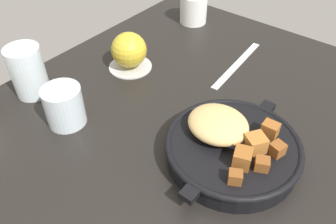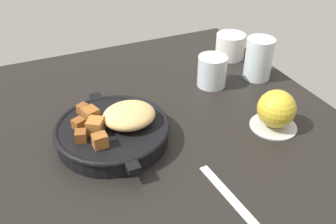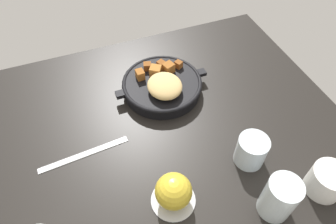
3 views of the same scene
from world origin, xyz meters
TOP-DOWN VIEW (x-y plane):
  - ground_plane at (0.00, 0.00)cm, footprint 94.28×77.88cm
  - cast_iron_skillet at (-2.17, -11.55)cm, footprint 27.72×23.41cm
  - saucer_plate at (7.29, 21.30)cm, footprint 10.15×10.15cm
  - red_apple at (7.29, 21.30)cm, footprint 8.16×8.16cm
  - butter_knife at (23.90, 2.08)cm, footprint 22.97×3.32cm
  - white_creamer_pitcher at (35.31, 23.19)cm, footprint 7.47×7.47cm
  - water_glass_short at (-14.06, 17.94)cm, footprint 7.38×7.38cm
  - water_glass_tall at (-12.67, 30.88)cm, footprint 7.10×7.10cm

SIDE VIEW (x-z plane):
  - ground_plane at x=0.00cm, z-range -2.40..0.00cm
  - butter_knife at x=23.90cm, z-range 0.00..0.36cm
  - saucer_plate at x=7.29cm, z-range 0.00..0.60cm
  - cast_iron_skillet at x=-2.17cm, z-range -0.98..6.59cm
  - white_creamer_pitcher at x=35.31cm, z-range 0.00..7.78cm
  - water_glass_short at x=-14.06cm, z-range 0.00..7.88cm
  - red_apple at x=7.29cm, z-range 0.60..8.76cm
  - water_glass_tall at x=-12.67cm, z-range 0.00..10.92cm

